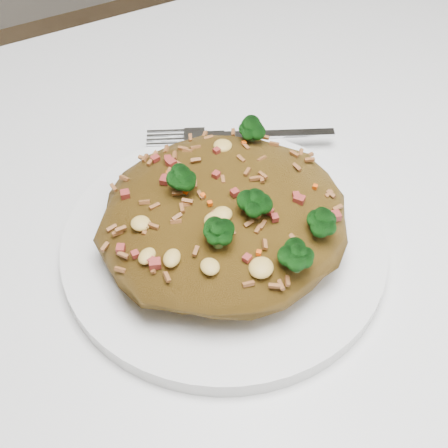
{
  "coord_description": "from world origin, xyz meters",
  "views": [
    {
      "loc": [
        -0.11,
        -0.22,
        1.12
      ],
      "look_at": [
        0.02,
        0.05,
        0.78
      ],
      "focal_mm": 50.0,
      "sensor_mm": 36.0,
      "label": 1
    }
  ],
  "objects_px": {
    "dining_table": "(226,371)",
    "fried_rice": "(225,210)",
    "plate": "(224,243)",
    "fork": "(250,135)"
  },
  "relations": [
    {
      "from": "dining_table",
      "to": "fried_rice",
      "type": "bearing_deg",
      "value": 63.33
    },
    {
      "from": "plate",
      "to": "fried_rice",
      "type": "bearing_deg",
      "value": -55.04
    },
    {
      "from": "plate",
      "to": "fried_rice",
      "type": "distance_m",
      "value": 0.04
    },
    {
      "from": "fork",
      "to": "fried_rice",
      "type": "bearing_deg",
      "value": -103.51
    },
    {
      "from": "fork",
      "to": "dining_table",
      "type": "bearing_deg",
      "value": -99.85
    },
    {
      "from": "fried_rice",
      "to": "dining_table",
      "type": "bearing_deg",
      "value": -116.67
    },
    {
      "from": "dining_table",
      "to": "fork",
      "type": "xyz_separation_m",
      "value": [
        0.1,
        0.14,
        0.11
      ]
    },
    {
      "from": "dining_table",
      "to": "fried_rice",
      "type": "xyz_separation_m",
      "value": [
        0.02,
        0.05,
        0.13
      ]
    },
    {
      "from": "fork",
      "to": "plate",
      "type": "bearing_deg",
      "value": -103.89
    },
    {
      "from": "dining_table",
      "to": "fried_rice",
      "type": "height_order",
      "value": "fried_rice"
    }
  ]
}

